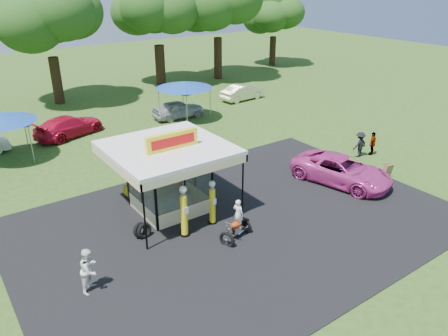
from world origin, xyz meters
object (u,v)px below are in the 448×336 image
Objects in this scene: motorcycle at (237,223)px; pink_sedan at (342,170)px; tent_east at (184,85)px; gas_station_kiosk at (169,177)px; a_frame_sign at (388,170)px; spectator_east_b at (373,143)px; bg_car_e at (243,92)px; bg_car_c at (178,109)px; bg_car_b at (69,126)px; gas_pump_left at (184,212)px; spectator_west at (89,270)px; spectator_east_a at (360,144)px; kiosk_car at (150,184)px; gas_pump_right at (212,203)px.

motorcycle is 0.35× the size of pink_sedan.
gas_station_kiosk is at bearing -123.69° from tent_east.
spectator_east_b is at bearing 63.82° from a_frame_sign.
pink_sedan is at bearing 2.20° from spectator_east_b.
bg_car_e is at bearing 15.40° from tent_east.
spectator_east_b is at bearing -154.27° from bg_car_c.
motorcycle is 17.70m from bg_car_b.
gas_station_kiosk reaches higher than bg_car_b.
bg_car_c is (8.54, 15.32, -0.47)m from gas_pump_left.
tent_east reaches higher than bg_car_e.
spectator_west reaches higher than a_frame_sign.
tent_east is (13.46, 15.80, 1.91)m from spectator_west.
spectator_east_a is 0.37× the size of tent_east.
a_frame_sign is 0.30× the size of kiosk_car.
pink_sedan is 1.31× the size of bg_car_c.
gas_pump_right reaches higher than motorcycle.
gas_station_kiosk is at bearing -3.16° from spectator_east_a.
gas_station_kiosk reaches higher than pink_sedan.
a_frame_sign is 16.77m from tent_east.
kiosk_car is 1.71× the size of spectator_east_a.
motorcycle is 23.13m from bg_car_e.
kiosk_car is 7.95m from spectator_west.
spectator_west reaches higher than spectator_east_a.
bg_car_c is at bearing -67.87° from spectator_east_a.
motorcycle reaches higher than kiosk_car.
gas_pump_right is 1.44× the size of spectator_east_b.
kiosk_car is at bearing 145.31° from bg_car_c.
spectator_east_b reaches higher than bg_car_e.
pink_sedan is 1.29× the size of bg_car_e.
gas_pump_left is at bearing 163.59° from pink_sedan.
bg_car_c is at bearing -114.92° from bg_car_b.
gas_pump_right is at bearing 7.52° from spectator_east_a.
spectator_west is at bearing -130.42° from tent_east.
bg_car_c is 2.20m from tent_east.
gas_pump_right is at bearing 77.08° from motorcycle.
gas_pump_right is 13.21m from spectator_east_b.
gas_pump_left is (-0.67, -2.51, -0.59)m from gas_station_kiosk.
spectator_east_a reaches higher than pink_sedan.
gas_station_kiosk is 12.70m from a_frame_sign.
spectator_east_b reaches higher than pink_sedan.
spectator_west is 18.70m from spectator_east_a.
bg_car_c is (7.87, 10.61, 0.24)m from kiosk_car.
spectator_east_a is at bearing -4.37° from gas_station_kiosk.
spectator_east_b is at bearing 4.72° from gas_pump_right.
a_frame_sign is 21.69m from bg_car_b.
gas_station_kiosk reaches higher than bg_car_c.
tent_east is at bearing -67.76° from spectator_east_a.
gas_pump_right reaches higher than kiosk_car.
gas_pump_right is 1.34× the size of spectator_east_a.
a_frame_sign is at bearing 35.69° from spectator_east_b.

